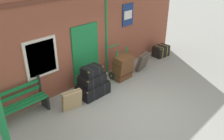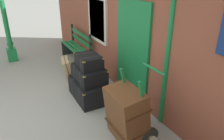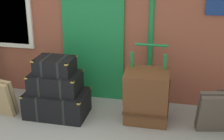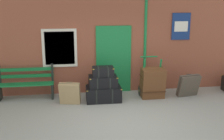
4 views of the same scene
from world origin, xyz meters
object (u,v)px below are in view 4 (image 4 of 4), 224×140
steamer_trunk_base (103,94)px  steamer_trunk_top (103,71)px  porters_trolley (151,87)px  suitcase_beige (70,93)px  large_brown_trunk (153,83)px  platform_bench (26,84)px  steamer_trunk_middle (103,81)px  suitcase_slate (189,86)px

steamer_trunk_base → steamer_trunk_top: 0.66m
porters_trolley → suitcase_beige: bearing=-171.4°
steamer_trunk_base → large_brown_trunk: size_ratio=1.10×
suitcase_beige → platform_bench: bearing=151.2°
steamer_trunk_middle → steamer_trunk_top: steamer_trunk_top is taller
porters_trolley → suitcase_slate: porters_trolley is taller
steamer_trunk_middle → steamer_trunk_top: 0.29m
platform_bench → porters_trolley: bearing=-5.0°
platform_bench → steamer_trunk_middle: bearing=-13.3°
platform_bench → suitcase_slate: platform_bench is taller
suitcase_beige → large_brown_trunk: bearing=4.5°
large_brown_trunk → suitcase_beige: (-2.44, -0.19, -0.15)m
suitcase_slate → suitcase_beige: (-3.56, -0.15, -0.03)m
porters_trolley → suitcase_slate: (1.11, -0.22, 0.07)m
steamer_trunk_middle → steamer_trunk_top: (0.01, 0.01, 0.29)m
steamer_trunk_middle → suitcase_slate: bearing=-0.5°
steamer_trunk_middle → large_brown_trunk: 1.50m
steamer_trunk_top → porters_trolley: bearing=7.4°
steamer_trunk_top → platform_bench: bearing=166.9°
steamer_trunk_middle → suitcase_beige: size_ratio=1.26×
steamer_trunk_base → suitcase_slate: 2.60m
steamer_trunk_middle → large_brown_trunk: large_brown_trunk is taller
steamer_trunk_top → large_brown_trunk: bearing=0.5°
porters_trolley → platform_bench: bearing=175.0°
steamer_trunk_middle → steamer_trunk_base: bearing=-44.9°
suitcase_slate → steamer_trunk_top: bearing=179.3°
porters_trolley → suitcase_slate: size_ratio=1.66×
steamer_trunk_middle → suitcase_slate: 2.62m
platform_bench → suitcase_beige: size_ratio=2.47×
platform_bench → steamer_trunk_base: platform_bench is taller
platform_bench → suitcase_beige: bearing=-28.8°
large_brown_trunk → steamer_trunk_middle: bearing=-179.2°
steamer_trunk_base → large_brown_trunk: large_brown_trunk is taller
large_brown_trunk → suitcase_beige: size_ratio=1.43×
suitcase_beige → suitcase_slate: bearing=2.4°
porters_trolley → steamer_trunk_middle: bearing=-172.4°
steamer_trunk_top → large_brown_trunk: steamer_trunk_top is taller
steamer_trunk_base → large_brown_trunk: (1.48, 0.03, 0.25)m
steamer_trunk_base → suitcase_slate: size_ratio=1.43×
large_brown_trunk → platform_bench: bearing=172.3°
steamer_trunk_middle → steamer_trunk_top: bearing=51.1°
steamer_trunk_middle → porters_trolley: bearing=7.6°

